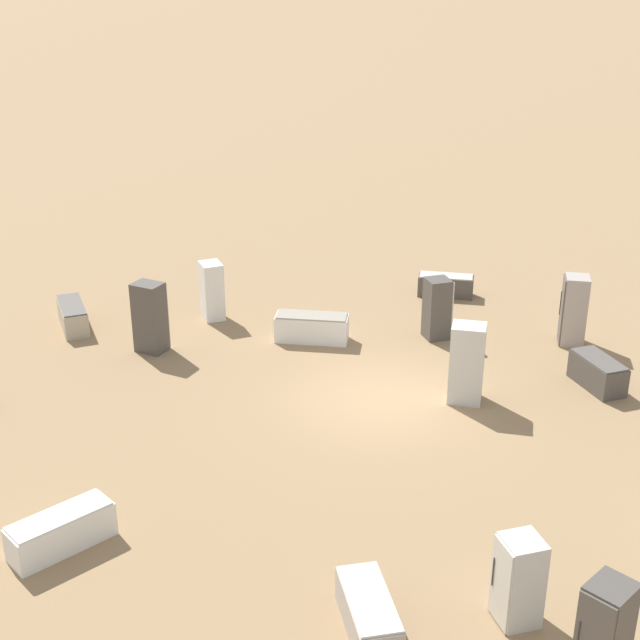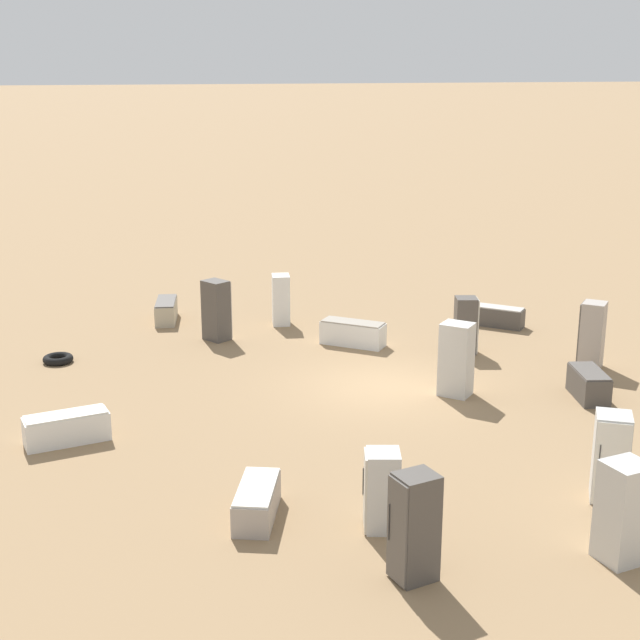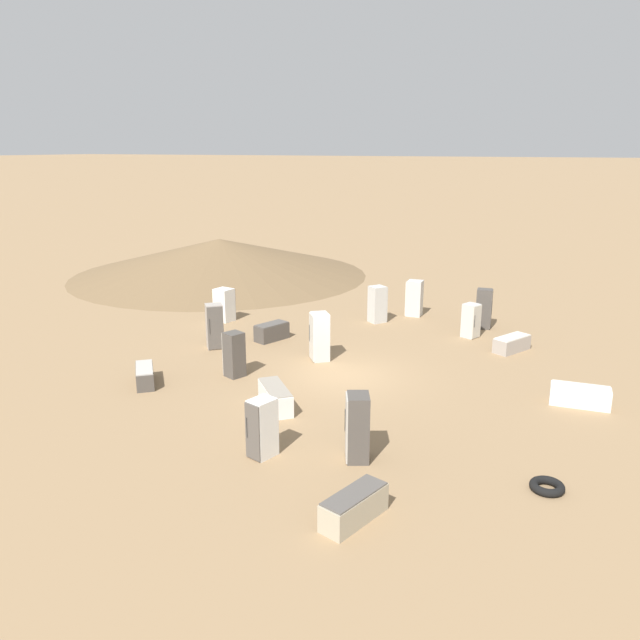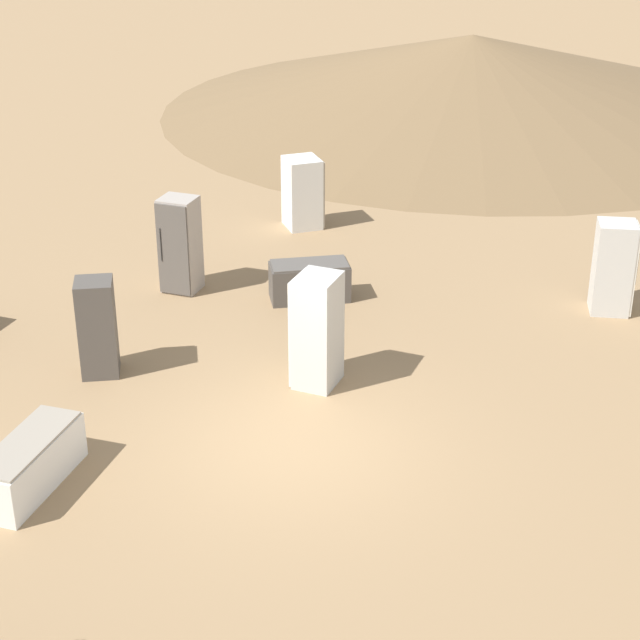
{
  "view_description": "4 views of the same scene",
  "coord_description": "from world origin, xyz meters",
  "px_view_note": "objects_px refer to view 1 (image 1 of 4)",
  "views": [
    {
      "loc": [
        -13.55,
        12.55,
        9.77
      ],
      "look_at": [
        1.36,
        0.67,
        1.74
      ],
      "focal_mm": 50.0,
      "sensor_mm": 36.0,
      "label": 1
    },
    {
      "loc": [
        -19.85,
        9.77,
        8.03
      ],
      "look_at": [
        1.18,
        1.21,
        1.64
      ],
      "focal_mm": 50.0,
      "sensor_mm": 36.0,
      "label": 2
    },
    {
      "loc": [
        19.95,
        8.21,
        8.15
      ],
      "look_at": [
        -0.72,
        -1.26,
        1.8
      ],
      "focal_mm": 35.0,
      "sensor_mm": 36.0,
      "label": 3
    },
    {
      "loc": [
        6.17,
        11.92,
        8.49
      ],
      "look_at": [
        -1.16,
        -1.22,
        1.29
      ],
      "focal_mm": 60.0,
      "sensor_mm": 36.0,
      "label": 4
    }
  ],
  "objects_px": {
    "discarded_fridge_3": "(446,285)",
    "discarded_fridge_7": "(518,581)",
    "discarded_fridge_1": "(369,614)",
    "discarded_fridge_9": "(73,316)",
    "discarded_fridge_11": "(212,291)",
    "discarded_fridge_14": "(598,373)",
    "discarded_fridge_13": "(312,328)",
    "discarded_fridge_2": "(150,317)",
    "discarded_fridge_5": "(61,531)",
    "discarded_fridge_12": "(467,363)",
    "discarded_fridge_4": "(437,309)",
    "discarded_fridge_0": "(603,640)",
    "discarded_fridge_15": "(574,310)"
  },
  "relations": [
    {
      "from": "discarded_fridge_3",
      "to": "discarded_fridge_7",
      "type": "height_order",
      "value": "discarded_fridge_7"
    },
    {
      "from": "discarded_fridge_3",
      "to": "discarded_fridge_7",
      "type": "distance_m",
      "value": 14.06
    },
    {
      "from": "discarded_fridge_1",
      "to": "discarded_fridge_9",
      "type": "bearing_deg",
      "value": -68.81
    },
    {
      "from": "discarded_fridge_11",
      "to": "discarded_fridge_14",
      "type": "distance_m",
      "value": 10.59
    },
    {
      "from": "discarded_fridge_11",
      "to": "discarded_fridge_13",
      "type": "distance_m",
      "value": 3.26
    },
    {
      "from": "discarded_fridge_2",
      "to": "discarded_fridge_13",
      "type": "height_order",
      "value": "discarded_fridge_2"
    },
    {
      "from": "discarded_fridge_5",
      "to": "discarded_fridge_7",
      "type": "height_order",
      "value": "discarded_fridge_7"
    },
    {
      "from": "discarded_fridge_7",
      "to": "discarded_fridge_12",
      "type": "xyz_separation_m",
      "value": [
        5.53,
        -4.8,
        0.2
      ]
    },
    {
      "from": "discarded_fridge_3",
      "to": "discarded_fridge_13",
      "type": "distance_m",
      "value": 5.2
    },
    {
      "from": "discarded_fridge_14",
      "to": "discarded_fridge_5",
      "type": "bearing_deg",
      "value": -169.85
    },
    {
      "from": "discarded_fridge_1",
      "to": "discarded_fridge_4",
      "type": "height_order",
      "value": "discarded_fridge_4"
    },
    {
      "from": "discarded_fridge_5",
      "to": "discarded_fridge_11",
      "type": "height_order",
      "value": "discarded_fridge_11"
    },
    {
      "from": "discarded_fridge_1",
      "to": "discarded_fridge_9",
      "type": "distance_m",
      "value": 14.04
    },
    {
      "from": "discarded_fridge_12",
      "to": "discarded_fridge_1",
      "type": "bearing_deg",
      "value": -96.02
    },
    {
      "from": "discarded_fridge_0",
      "to": "discarded_fridge_11",
      "type": "xyz_separation_m",
      "value": [
        15.09,
        -3.13,
        -0.1
      ]
    },
    {
      "from": "discarded_fridge_4",
      "to": "discarded_fridge_14",
      "type": "xyz_separation_m",
      "value": [
        -4.46,
        -0.91,
        -0.46
      ]
    },
    {
      "from": "discarded_fridge_14",
      "to": "discarded_fridge_0",
      "type": "bearing_deg",
      "value": -124.9
    },
    {
      "from": "discarded_fridge_14",
      "to": "discarded_fridge_15",
      "type": "bearing_deg",
      "value": 70.43
    },
    {
      "from": "discarded_fridge_11",
      "to": "discarded_fridge_13",
      "type": "bearing_deg",
      "value": -51.2
    },
    {
      "from": "discarded_fridge_12",
      "to": "discarded_fridge_3",
      "type": "bearing_deg",
      "value": 99.47
    },
    {
      "from": "discarded_fridge_2",
      "to": "discarded_fridge_9",
      "type": "bearing_deg",
      "value": 175.35
    },
    {
      "from": "discarded_fridge_0",
      "to": "discarded_fridge_12",
      "type": "relative_size",
      "value": 0.97
    },
    {
      "from": "discarded_fridge_15",
      "to": "discarded_fridge_3",
      "type": "bearing_deg",
      "value": 49.6
    },
    {
      "from": "discarded_fridge_9",
      "to": "discarded_fridge_12",
      "type": "bearing_deg",
      "value": -44.56
    },
    {
      "from": "discarded_fridge_4",
      "to": "discarded_fridge_14",
      "type": "bearing_deg",
      "value": 32.96
    },
    {
      "from": "discarded_fridge_1",
      "to": "discarded_fridge_12",
      "type": "xyz_separation_m",
      "value": [
        4.27,
        -6.75,
        0.64
      ]
    },
    {
      "from": "discarded_fridge_5",
      "to": "discarded_fridge_14",
      "type": "height_order",
      "value": "discarded_fridge_14"
    },
    {
      "from": "discarded_fridge_13",
      "to": "discarded_fridge_2",
      "type": "bearing_deg",
      "value": -73.5
    },
    {
      "from": "discarded_fridge_3",
      "to": "discarded_fridge_12",
      "type": "height_order",
      "value": "discarded_fridge_12"
    },
    {
      "from": "discarded_fridge_2",
      "to": "discarded_fridge_11",
      "type": "height_order",
      "value": "discarded_fridge_2"
    },
    {
      "from": "discarded_fridge_1",
      "to": "discarded_fridge_4",
      "type": "xyz_separation_m",
      "value": [
        7.24,
        -8.82,
        0.52
      ]
    },
    {
      "from": "discarded_fridge_0",
      "to": "discarded_fridge_11",
      "type": "height_order",
      "value": "discarded_fridge_0"
    },
    {
      "from": "discarded_fridge_7",
      "to": "discarded_fridge_15",
      "type": "xyz_separation_m",
      "value": [
        6.0,
        -9.39,
        0.19
      ]
    },
    {
      "from": "discarded_fridge_7",
      "to": "discarded_fridge_15",
      "type": "distance_m",
      "value": 11.14
    },
    {
      "from": "discarded_fridge_1",
      "to": "discarded_fridge_2",
      "type": "xyz_separation_m",
      "value": [
        11.27,
        -2.43,
        0.62
      ]
    },
    {
      "from": "discarded_fridge_11",
      "to": "discarded_fridge_15",
      "type": "bearing_deg",
      "value": -32.35
    },
    {
      "from": "discarded_fridge_12",
      "to": "discarded_fridge_4",
      "type": "bearing_deg",
      "value": 106.72
    },
    {
      "from": "discarded_fridge_9",
      "to": "discarded_fridge_5",
      "type": "bearing_deg",
      "value": -98.54
    },
    {
      "from": "discarded_fridge_1",
      "to": "discarded_fridge_4",
      "type": "relative_size",
      "value": 1.09
    },
    {
      "from": "discarded_fridge_0",
      "to": "discarded_fridge_5",
      "type": "xyz_separation_m",
      "value": [
        7.81,
        4.55,
        -0.58
      ]
    },
    {
      "from": "discarded_fridge_0",
      "to": "discarded_fridge_14",
      "type": "bearing_deg",
      "value": -60.61
    },
    {
      "from": "discarded_fridge_3",
      "to": "discarded_fridge_14",
      "type": "xyz_separation_m",
      "value": [
        -6.49,
        1.54,
        0.05
      ]
    },
    {
      "from": "discarded_fridge_7",
      "to": "discarded_fridge_12",
      "type": "bearing_deg",
      "value": -18.68
    },
    {
      "from": "discarded_fridge_9",
      "to": "discarded_fridge_15",
      "type": "distance_m",
      "value": 13.53
    },
    {
      "from": "discarded_fridge_3",
      "to": "discarded_fridge_7",
      "type": "bearing_deg",
      "value": 7.74
    },
    {
      "from": "discarded_fridge_14",
      "to": "discarded_fridge_15",
      "type": "height_order",
      "value": "discarded_fridge_15"
    },
    {
      "from": "discarded_fridge_15",
      "to": "discarded_fridge_2",
      "type": "bearing_deg",
      "value": 102.55
    },
    {
      "from": "discarded_fridge_2",
      "to": "discarded_fridge_5",
      "type": "height_order",
      "value": "discarded_fridge_2"
    },
    {
      "from": "discarded_fridge_15",
      "to": "discarded_fridge_7",
      "type": "bearing_deg",
      "value": 171.37
    },
    {
      "from": "discarded_fridge_9",
      "to": "discarded_fridge_7",
      "type": "bearing_deg",
      "value": -71.36
    }
  ]
}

